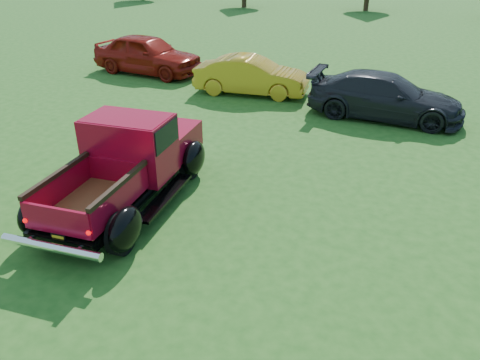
{
  "coord_description": "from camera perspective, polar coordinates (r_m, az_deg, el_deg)",
  "views": [
    {
      "loc": [
        3.46,
        -6.31,
        4.8
      ],
      "look_at": [
        0.54,
        0.2,
        1.1
      ],
      "focal_mm": 35.0,
      "sensor_mm": 36.0,
      "label": 1
    }
  ],
  "objects": [
    {
      "name": "show_car_red",
      "position": [
        19.34,
        -11.23,
        14.82
      ],
      "size": [
        4.52,
        2.05,
        1.5
      ],
      "primitive_type": "imported",
      "rotation": [
        0.0,
        0.0,
        1.51
      ],
      "color": "maroon",
      "rests_on": "ground"
    },
    {
      "name": "show_car_yellow",
      "position": [
        16.33,
        1.38,
        12.6
      ],
      "size": [
        3.99,
        1.89,
        1.26
      ],
      "primitive_type": "imported",
      "rotation": [
        0.0,
        0.0,
        1.72
      ],
      "color": "#C38E1A",
      "rests_on": "ground"
    },
    {
      "name": "show_car_grey",
      "position": [
        14.65,
        17.28,
        9.73
      ],
      "size": [
        4.5,
        1.85,
        1.3
      ],
      "primitive_type": "imported",
      "rotation": [
        0.0,
        0.0,
        1.58
      ],
      "color": "black",
      "rests_on": "ground"
    },
    {
      "name": "pickup_truck",
      "position": [
        9.72,
        -13.06,
        2.45
      ],
      "size": [
        2.63,
        4.82,
        1.72
      ],
      "rotation": [
        0.0,
        0.0,
        0.12
      ],
      "color": "black",
      "rests_on": "ground"
    },
    {
      "name": "ground",
      "position": [
        8.65,
        -3.84,
        -6.39
      ],
      "size": [
        120.0,
        120.0,
        0.0
      ],
      "primitive_type": "plane",
      "color": "#1D4C15",
      "rests_on": "ground"
    }
  ]
}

